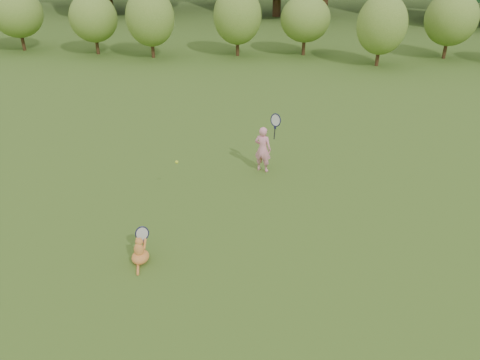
# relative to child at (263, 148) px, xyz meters

# --- Properties ---
(ground) EXTENTS (100.00, 100.00, 0.00)m
(ground) POSITION_rel_child_xyz_m (-0.53, -2.61, -0.54)
(ground) COLOR #325016
(ground) RESTS_ON ground
(shrub_row) EXTENTS (28.00, 3.00, 2.80)m
(shrub_row) POSITION_rel_child_xyz_m (-0.53, 10.39, 0.86)
(shrub_row) COLOR #547624
(shrub_row) RESTS_ON ground
(child) EXTENTS (0.60, 0.40, 1.54)m
(child) POSITION_rel_child_xyz_m (0.00, 0.00, 0.00)
(child) COLOR pink
(child) RESTS_ON ground
(cat) EXTENTS (0.37, 0.61, 0.63)m
(cat) POSITION_rel_child_xyz_m (-1.77, -3.42, -0.30)
(cat) COLOR orange
(cat) RESTS_ON ground
(tennis_ball) EXTENTS (0.06, 0.06, 0.06)m
(tennis_ball) POSITION_rel_child_xyz_m (-1.61, -1.27, 0.20)
(tennis_ball) COLOR #90C417
(tennis_ball) RESTS_ON ground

